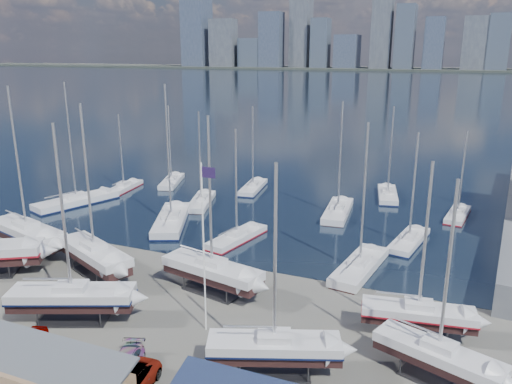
% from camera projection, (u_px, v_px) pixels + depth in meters
% --- Properties ---
extents(ground, '(1400.00, 1400.00, 0.00)m').
position_uv_depth(ground, '(163.00, 307.00, 42.44)').
color(ground, '#605E59').
rests_on(ground, ground).
extents(water, '(1400.00, 600.00, 0.40)m').
position_uv_depth(water, '(429.00, 86.00, 318.11)').
color(water, '#182537').
rests_on(water, ground).
extents(far_shore, '(1400.00, 80.00, 2.20)m').
position_uv_depth(far_shore, '(447.00, 70.00, 548.94)').
color(far_shore, '#2D332D').
rests_on(far_shore, ground).
extents(skyline, '(639.14, 43.80, 107.69)m').
position_uv_depth(skyline, '(442.00, 34.00, 535.94)').
color(skyline, '#475166').
rests_on(skyline, far_shore).
extents(sailboat_cradle_0, '(11.44, 5.88, 17.67)m').
position_uv_depth(sailboat_cradle_0, '(27.00, 233.00, 53.62)').
color(sailboat_cradle_0, '#2D2D33').
rests_on(sailboat_cradle_0, ground).
extents(sailboat_cradle_2, '(10.43, 6.72, 16.53)m').
position_uv_depth(sailboat_cradle_2, '(94.00, 254.00, 48.12)').
color(sailboat_cradle_2, '#2D2D33').
rests_on(sailboat_cradle_2, ground).
extents(sailboat_cradle_3, '(10.19, 6.36, 15.98)m').
position_uv_depth(sailboat_cradle_3, '(72.00, 297.00, 39.75)').
color(sailboat_cradle_3, '#2D2D33').
rests_on(sailboat_cradle_3, ground).
extents(sailboat_cradle_4, '(10.08, 4.64, 15.90)m').
position_uv_depth(sailboat_cradle_4, '(212.00, 271.00, 44.52)').
color(sailboat_cradle_4, '#2D2D33').
rests_on(sailboat_cradle_4, ground).
extents(sailboat_cradle_5, '(9.25, 5.52, 14.57)m').
position_uv_depth(sailboat_cradle_5, '(274.00, 347.00, 33.12)').
color(sailboat_cradle_5, '#2D2D33').
rests_on(sailboat_cradle_5, ground).
extents(sailboat_cradle_6, '(8.61, 3.62, 13.68)m').
position_uv_depth(sailboat_cradle_6, '(418.00, 314.00, 37.42)').
color(sailboat_cradle_6, '#2D2D33').
rests_on(sailboat_cradle_6, ground).
extents(sailboat_cradle_7, '(8.62, 5.06, 13.78)m').
position_uv_depth(sailboat_cradle_7, '(438.00, 355.00, 32.30)').
color(sailboat_cradle_7, '#2D2D33').
rests_on(sailboat_cradle_7, ground).
extents(sailboat_moored_0, '(7.13, 12.37, 17.85)m').
position_uv_depth(sailboat_moored_0, '(77.00, 203.00, 70.49)').
color(sailboat_moored_0, black).
rests_on(sailboat_moored_0, water).
extents(sailboat_moored_1, '(3.26, 8.52, 12.42)m').
position_uv_depth(sailboat_moored_1, '(124.00, 188.00, 77.91)').
color(sailboat_moored_1, black).
rests_on(sailboat_moored_1, water).
extents(sailboat_moored_2, '(5.23, 9.17, 13.36)m').
position_uv_depth(sailboat_moored_2, '(172.00, 182.00, 81.50)').
color(sailboat_moored_2, black).
rests_on(sailboat_moored_2, water).
extents(sailboat_moored_3, '(7.94, 12.44, 18.09)m').
position_uv_depth(sailboat_moored_3, '(172.00, 222.00, 62.46)').
color(sailboat_moored_3, black).
rests_on(sailboat_moored_3, water).
extents(sailboat_moored_4, '(5.13, 9.47, 13.77)m').
position_uv_depth(sailboat_moored_4, '(201.00, 203.00, 70.57)').
color(sailboat_moored_4, black).
rests_on(sailboat_moored_4, water).
extents(sailboat_moored_5, '(3.77, 9.36, 13.60)m').
position_uv_depth(sailboat_moored_5, '(253.00, 188.00, 77.92)').
color(sailboat_moored_5, black).
rests_on(sailboat_moored_5, water).
extents(sailboat_moored_6, '(4.30, 9.36, 13.52)m').
position_uv_depth(sailboat_moored_6, '(237.00, 238.00, 57.11)').
color(sailboat_moored_6, black).
rests_on(sailboat_moored_6, water).
extents(sailboat_moored_7, '(3.86, 10.58, 15.64)m').
position_uv_depth(sailboat_moored_7, '(338.00, 212.00, 66.24)').
color(sailboat_moored_7, black).
rests_on(sailboat_moored_7, water).
extents(sailboat_moored_8, '(4.33, 9.76, 14.10)m').
position_uv_depth(sailboat_moored_8, '(387.00, 196.00, 73.93)').
color(sailboat_moored_8, black).
rests_on(sailboat_moored_8, water).
extents(sailboat_moored_9, '(4.22, 10.52, 15.44)m').
position_uv_depth(sailboat_moored_9, '(360.00, 268.00, 49.21)').
color(sailboat_moored_9, black).
rests_on(sailboat_moored_9, water).
extents(sailboat_moored_10, '(3.99, 9.19, 13.29)m').
position_uv_depth(sailboat_moored_10, '(409.00, 242.00, 56.07)').
color(sailboat_moored_10, black).
rests_on(sailboat_moored_10, water).
extents(sailboat_moored_11, '(3.29, 8.20, 11.92)m').
position_uv_depth(sailboat_moored_11, '(458.00, 215.00, 65.07)').
color(sailboat_moored_11, black).
rests_on(sailboat_moored_11, water).
extents(car_a, '(3.00, 4.56, 1.44)m').
position_uv_depth(car_a, '(26.00, 345.00, 35.63)').
color(car_a, gray).
rests_on(car_a, ground).
extents(car_d, '(3.28, 4.93, 1.33)m').
position_uv_depth(car_d, '(125.00, 364.00, 33.52)').
color(car_d, gray).
rests_on(car_d, ground).
extents(flagpole, '(1.17, 0.12, 13.34)m').
position_uv_depth(flagpole, '(204.00, 236.00, 36.83)').
color(flagpole, white).
rests_on(flagpole, ground).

